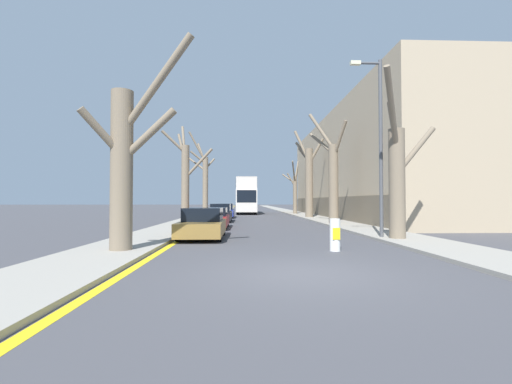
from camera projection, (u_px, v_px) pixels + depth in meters
The scene contains 19 objects.
ground_plane at pixel (301, 273), 7.94m from camera, with size 300.00×300.00×0.00m, color #424247.
sidewalk_left at pixel (218, 211), 57.67m from camera, with size 2.68×120.00×0.12m, color gray.
sidewalk_right at pixel (284, 210), 58.10m from camera, with size 2.68×120.00×0.12m, color gray.
building_facade_right at pixel (372, 168), 35.19m from camera, with size 10.08×34.32×10.18m.
kerb_line_stripe at pixel (227, 211), 57.73m from camera, with size 0.24×120.00×0.01m, color yellow.
street_tree_left_0 at pixel (125, 162), 10.96m from camera, with size 3.52×1.42×6.83m.
street_tree_left_1 at pixel (185, 179), 22.36m from camera, with size 3.32×2.36×6.93m.
street_tree_left_2 at pixel (204, 181), 33.96m from camera, with size 2.73×1.88×8.52m.
street_tree_right_0 at pixel (398, 175), 14.35m from camera, with size 3.43×2.87×6.69m.
street_tree_right_1 at pixel (332, 176), 24.45m from camera, with size 2.26×4.29×8.26m.
street_tree_right_2 at pixel (308, 178), 33.48m from camera, with size 2.83×2.65×8.75m.
street_tree_right_3 at pixel (295, 190), 42.56m from camera, with size 2.18×3.57×6.81m.
double_decker_bus at pixel (246, 194), 45.47m from camera, with size 2.57×10.65×4.59m.
parked_car_0 at pixel (203, 224), 15.48m from camera, with size 1.89×4.31×1.37m.
parked_car_1 at pixel (214, 218), 21.10m from camera, with size 1.78×4.34×1.27m.
parked_car_2 at pixel (221, 213), 27.77m from camera, with size 1.74×4.50×1.45m.
parked_car_3 at pixel (225, 211), 34.31m from camera, with size 1.81×4.48×1.42m.
lamp_post at pixel (379, 139), 14.94m from camera, with size 1.40×0.20×7.89m.
traffic_bollard at pixel (335, 235), 11.48m from camera, with size 0.35×0.36×1.08m.
Camera 1 is at (-1.35, -7.94, 1.68)m, focal length 24.00 mm.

